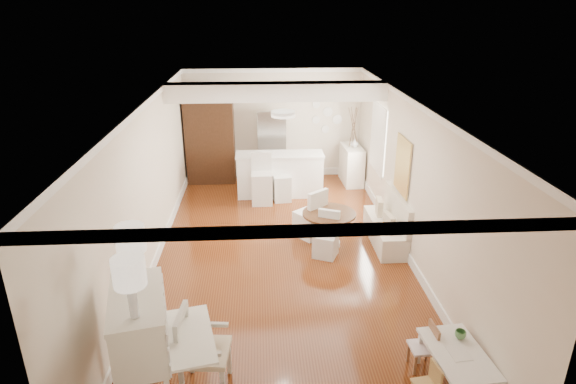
{
  "coord_description": "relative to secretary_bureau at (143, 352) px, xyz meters",
  "views": [
    {
      "loc": [
        -0.36,
        -7.64,
        4.31
      ],
      "look_at": [
        0.12,
        0.3,
        1.17
      ],
      "focal_mm": 30.0,
      "sensor_mm": 36.0,
      "label": 1
    }
  ],
  "objects": [
    {
      "name": "room",
      "position": [
        1.74,
        3.59,
        1.26
      ],
      "size": [
        9.0,
        9.04,
        2.82
      ],
      "color": "brown",
      "rests_on": "ground"
    },
    {
      "name": "secretary_bureau",
      "position": [
        0.0,
        0.0,
        0.0
      ],
      "size": [
        1.34,
        1.36,
        1.44
      ],
      "primitive_type": "cube",
      "rotation": [
        0.0,
        0.0,
        0.22
      ],
      "color": "white",
      "rests_on": "ground"
    },
    {
      "name": "gustavian_armchair",
      "position": [
        0.65,
        0.21,
        -0.19
      ],
      "size": [
        0.66,
        0.66,
        1.05
      ],
      "primitive_type": "cube",
      "rotation": [
        0.0,
        0.0,
        1.48
      ],
      "color": "beige",
      "rests_on": "ground"
    },
    {
      "name": "kids_table",
      "position": [
        3.6,
        0.02,
        -0.46
      ],
      "size": [
        0.7,
        1.07,
        0.51
      ],
      "primitive_type": "cube",
      "rotation": [
        0.0,
        0.0,
        0.09
      ],
      "color": "white",
      "rests_on": "ground"
    },
    {
      "name": "kids_chair_b",
      "position": [
        3.31,
        0.38,
        -0.4
      ],
      "size": [
        0.32,
        0.32,
        0.63
      ],
      "primitive_type": "cube",
      "rotation": [
        0.0,
        0.0,
        -1.52
      ],
      "color": "#986645",
      "rests_on": "ground"
    },
    {
      "name": "banquette",
      "position": [
        3.69,
        3.76,
        -0.23
      ],
      "size": [
        0.52,
        1.6,
        0.98
      ],
      "primitive_type": "cube",
      "color": "silver",
      "rests_on": "ground"
    },
    {
      "name": "dining_table",
      "position": [
        2.6,
        3.71,
        -0.38
      ],
      "size": [
        1.05,
        1.05,
        0.68
      ],
      "primitive_type": "cylinder",
      "rotation": [
        0.0,
        0.0,
        -0.06
      ],
      "color": "#4F2F19",
      "rests_on": "ground"
    },
    {
      "name": "slip_chair_near",
      "position": [
        2.49,
        3.32,
        -0.3
      ],
      "size": [
        0.53,
        0.54,
        0.83
      ],
      "primitive_type": "cube",
      "rotation": [
        0.0,
        0.0,
        -0.42
      ],
      "color": "white",
      "rests_on": "ground"
    },
    {
      "name": "slip_chair_far",
      "position": [
        2.28,
        4.14,
        -0.21
      ],
      "size": [
        0.68,
        0.69,
        1.01
      ],
      "primitive_type": "cube",
      "rotation": [
        0.0,
        0.0,
        -2.46
      ],
      "color": "white",
      "rests_on": "ground"
    },
    {
      "name": "breakfast_counter",
      "position": [
        1.8,
        6.36,
        -0.2
      ],
      "size": [
        2.05,
        0.65,
        1.03
      ],
      "primitive_type": "cube",
      "color": "white",
      "rests_on": "ground"
    },
    {
      "name": "bar_stool_left",
      "position": [
        1.37,
        5.87,
        -0.14
      ],
      "size": [
        0.47,
        0.47,
        1.16
      ],
      "primitive_type": "cube",
      "rotation": [
        0.0,
        0.0,
        0.0
      ],
      "color": "white",
      "rests_on": "ground"
    },
    {
      "name": "bar_stool_right",
      "position": [
        1.83,
        6.01,
        -0.23
      ],
      "size": [
        0.43,
        0.43,
        0.97
      ],
      "primitive_type": "cube",
      "rotation": [
        0.0,
        0.0,
        0.12
      ],
      "color": "silver",
      "rests_on": "ground"
    },
    {
      "name": "pantry_cabinet",
      "position": [
        0.1,
        7.44,
        0.43
      ],
      "size": [
        1.2,
        0.6,
        2.3
      ],
      "primitive_type": "cube",
      "color": "#381E11",
      "rests_on": "ground"
    },
    {
      "name": "fridge",
      "position": [
        2.0,
        7.41,
        0.18
      ],
      "size": [
        0.75,
        0.65,
        1.8
      ],
      "primitive_type": "imported",
      "color": "silver",
      "rests_on": "ground"
    },
    {
      "name": "sideboard",
      "position": [
        3.65,
        7.09,
        -0.24
      ],
      "size": [
        0.48,
        1.01,
        0.95
      ],
      "primitive_type": "cube",
      "rotation": [
        0.0,
        0.0,
        0.04
      ],
      "color": "white",
      "rests_on": "ground"
    },
    {
      "name": "pencil_cup",
      "position": [
        3.72,
        0.27,
        -0.16
      ],
      "size": [
        0.18,
        0.18,
        0.1
      ],
      "primitive_type": "imported",
      "rotation": [
        0.0,
        0.0,
        0.42
      ],
      "color": "#528B51",
      "rests_on": "kids_table"
    },
    {
      "name": "branch_vase",
      "position": [
        3.7,
        7.07,
        0.34
      ],
      "size": [
        0.25,
        0.25,
        0.2
      ],
      "primitive_type": "imported",
      "rotation": [
        0.0,
        0.0,
        -0.42
      ],
      "color": "white",
      "rests_on": "sideboard"
    }
  ]
}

